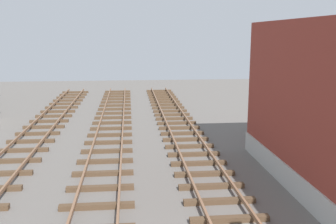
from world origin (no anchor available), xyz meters
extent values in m
cube|color=#4C3826|center=(0.78, 3.34, 0.09)|extent=(2.50, 0.24, 0.18)
cube|color=#4C3826|center=(0.78, 4.67, 0.09)|extent=(2.50, 0.24, 0.18)
cube|color=#4C3826|center=(0.78, 6.01, 0.09)|extent=(2.50, 0.24, 0.18)
cube|color=#4C3826|center=(0.78, 7.35, 0.09)|extent=(2.50, 0.24, 0.18)
cube|color=#4C3826|center=(0.78, 8.68, 0.09)|extent=(2.50, 0.24, 0.18)
cube|color=#4C3826|center=(0.78, 10.02, 0.09)|extent=(2.50, 0.24, 0.18)
cube|color=#4C3826|center=(0.78, 11.35, 0.09)|extent=(2.50, 0.24, 0.18)
cube|color=#4C3826|center=(0.78, 12.69, 0.09)|extent=(2.50, 0.24, 0.18)
cube|color=#4C3826|center=(0.78, 14.02, 0.09)|extent=(2.50, 0.24, 0.18)
cube|color=#4C3826|center=(0.78, 15.36, 0.09)|extent=(2.50, 0.24, 0.18)
cube|color=#4C3826|center=(0.78, 16.69, 0.09)|extent=(2.50, 0.24, 0.18)
cube|color=#4C3826|center=(0.78, 18.03, 0.09)|extent=(2.50, 0.24, 0.18)
cube|color=#4C3826|center=(0.78, 19.36, 0.09)|extent=(2.50, 0.24, 0.18)
cube|color=#4C3826|center=(0.78, 20.70, 0.09)|extent=(2.50, 0.24, 0.18)
cube|color=#4C3826|center=(0.78, 22.04, 0.09)|extent=(2.50, 0.24, 0.18)
cube|color=#4C3826|center=(0.78, 23.37, 0.09)|extent=(2.50, 0.24, 0.18)
cube|color=#4C3826|center=(0.78, 24.71, 0.09)|extent=(2.50, 0.24, 0.18)
cube|color=#4C3826|center=(0.78, 26.04, 0.09)|extent=(2.50, 0.24, 0.18)
cube|color=#4C3826|center=(0.78, 27.38, 0.09)|extent=(2.50, 0.24, 0.18)
cube|color=#4C3826|center=(0.78, 28.71, 0.09)|extent=(2.50, 0.24, 0.18)
cube|color=#4C3826|center=(0.78, 30.05, 0.09)|extent=(2.50, 0.24, 0.18)
cube|color=#4C3826|center=(0.78, 31.38, 0.09)|extent=(2.50, 0.24, 0.18)
cube|color=#4C3826|center=(-3.36, 4.69, 0.09)|extent=(2.50, 0.24, 0.18)
cube|color=#4C3826|center=(-3.36, 6.25, 0.09)|extent=(2.50, 0.24, 0.18)
cube|color=#4C3826|center=(-3.36, 7.82, 0.09)|extent=(2.50, 0.24, 0.18)
cube|color=#4C3826|center=(-3.36, 9.38, 0.09)|extent=(2.50, 0.24, 0.18)
cube|color=#4C3826|center=(-3.36, 10.94, 0.09)|extent=(2.50, 0.24, 0.18)
cube|color=#4C3826|center=(-3.36, 12.51, 0.09)|extent=(2.50, 0.24, 0.18)
cube|color=#4C3826|center=(-3.36, 14.07, 0.09)|extent=(2.50, 0.24, 0.18)
cube|color=#4C3826|center=(-3.36, 15.63, 0.09)|extent=(2.50, 0.24, 0.18)
cube|color=#4C3826|center=(-3.36, 17.20, 0.09)|extent=(2.50, 0.24, 0.18)
cube|color=#4C3826|center=(-3.36, 18.76, 0.09)|extent=(2.50, 0.24, 0.18)
cube|color=#4C3826|center=(-3.36, 20.33, 0.09)|extent=(2.50, 0.24, 0.18)
cube|color=#4C3826|center=(-3.36, 21.89, 0.09)|extent=(2.50, 0.24, 0.18)
cube|color=#4C3826|center=(-3.36, 23.45, 0.09)|extent=(2.50, 0.24, 0.18)
cube|color=#4C3826|center=(-3.36, 25.02, 0.09)|extent=(2.50, 0.24, 0.18)
cube|color=#4C3826|center=(-3.36, 26.58, 0.09)|extent=(2.50, 0.24, 0.18)
cube|color=#4C3826|center=(-3.36, 28.14, 0.09)|extent=(2.50, 0.24, 0.18)
cube|color=#4C3826|center=(-3.36, 29.71, 0.09)|extent=(2.50, 0.24, 0.18)
cube|color=#4C3826|center=(-3.36, 31.27, 0.09)|extent=(2.50, 0.24, 0.18)
cube|color=#4C3826|center=(-7.51, 8.22, 0.09)|extent=(2.50, 0.24, 0.18)
cube|color=#4C3826|center=(-7.51, 9.86, 0.09)|extent=(2.50, 0.24, 0.18)
cube|color=#4C3826|center=(-7.51, 11.51, 0.09)|extent=(2.50, 0.24, 0.18)
cube|color=#4C3826|center=(-7.51, 13.15, 0.09)|extent=(2.50, 0.24, 0.18)
cube|color=#4C3826|center=(-7.51, 14.79, 0.09)|extent=(2.50, 0.24, 0.18)
cube|color=#4C3826|center=(-7.51, 16.44, 0.09)|extent=(2.50, 0.24, 0.18)
cube|color=#4C3826|center=(-7.51, 18.08, 0.09)|extent=(2.50, 0.24, 0.18)
cube|color=#4C3826|center=(-7.51, 19.72, 0.09)|extent=(2.50, 0.24, 0.18)
cube|color=#4C3826|center=(-7.51, 21.37, 0.09)|extent=(2.50, 0.24, 0.18)
cube|color=#4C3826|center=(-7.51, 23.01, 0.09)|extent=(2.50, 0.24, 0.18)
cube|color=#4C3826|center=(-7.51, 24.65, 0.09)|extent=(2.50, 0.24, 0.18)
cube|color=#4C3826|center=(-7.51, 26.30, 0.09)|extent=(2.50, 0.24, 0.18)
cube|color=#4C3826|center=(-7.51, 27.94, 0.09)|extent=(2.50, 0.24, 0.18)
cube|color=#4C3826|center=(-7.51, 29.59, 0.09)|extent=(2.50, 0.24, 0.18)
cube|color=#4C3826|center=(-7.51, 31.23, 0.09)|extent=(2.50, 0.24, 0.18)
camera|label=1|loc=(-2.23, -7.53, 5.70)|focal=41.57mm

